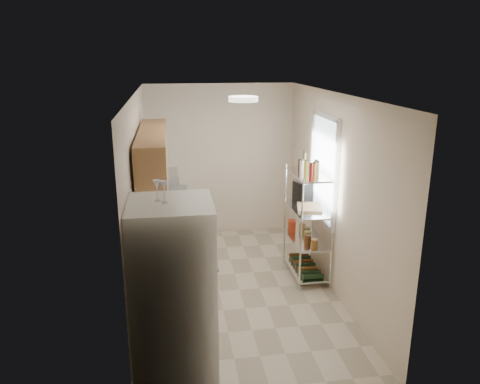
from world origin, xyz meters
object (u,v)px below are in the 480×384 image
object	(u,v)px
rice_cooker	(161,220)
espresso_machine	(303,191)
cutting_board	(309,207)
refrigerator	(174,296)
frying_pan_large	(163,209)

from	to	relation	value
rice_cooker	espresso_machine	distance (m)	2.07
cutting_board	refrigerator	bearing A→B (deg)	-133.40
rice_cooker	refrigerator	bearing A→B (deg)	-86.07
refrigerator	espresso_machine	bearing A→B (deg)	51.07
refrigerator	frying_pan_large	distance (m)	2.55
rice_cooker	espresso_machine	world-z (taller)	espresso_machine
rice_cooker	frying_pan_large	bearing A→B (deg)	88.70
frying_pan_large	espresso_machine	world-z (taller)	espresso_machine
refrigerator	espresso_machine	xyz separation A→B (m)	(1.89, 2.34, 0.26)
espresso_machine	frying_pan_large	bearing A→B (deg)	154.67
refrigerator	cutting_board	size ratio (longest dim) A/B	4.30
rice_cooker	cutting_board	world-z (taller)	rice_cooker
refrigerator	espresso_machine	distance (m)	3.01
refrigerator	rice_cooker	distance (m)	1.88
rice_cooker	cutting_board	xyz separation A→B (m)	(2.02, 0.13, 0.03)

